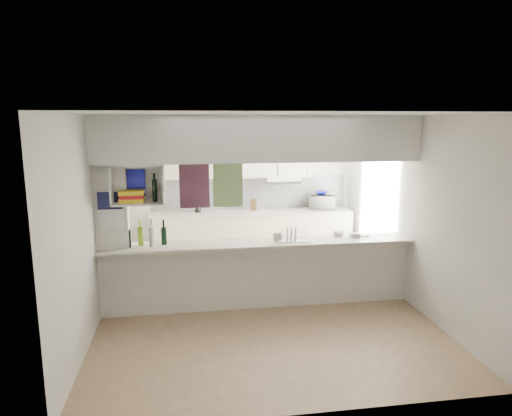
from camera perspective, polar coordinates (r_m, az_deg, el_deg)
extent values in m
plane|color=#8B6951|center=(6.46, 0.44, -12.14)|extent=(4.80, 4.80, 0.00)
plane|color=white|center=(5.95, 0.48, 11.58)|extent=(4.80, 4.80, 0.00)
plane|color=silver|center=(8.42, -2.14, 2.50)|extent=(4.20, 0.00, 4.20)
plane|color=silver|center=(6.11, -19.38, -1.34)|extent=(0.00, 4.80, 4.80)
plane|color=silver|center=(6.73, 18.41, -0.19)|extent=(0.00, 4.80, 4.80)
cube|color=silver|center=(6.30, 0.45, -8.45)|extent=(4.20, 0.15, 0.88)
cube|color=beige|center=(6.17, 0.45, -4.42)|extent=(4.20, 0.50, 0.04)
cube|color=white|center=(5.95, 0.47, 8.69)|extent=(4.20, 0.50, 0.60)
cube|color=silver|center=(6.08, -17.53, -1.29)|extent=(0.40, 0.18, 2.60)
cube|color=#191E4C|center=(5.94, -17.81, 0.88)|extent=(0.30, 0.01, 0.22)
cube|color=white|center=(5.98, -17.68, -1.29)|extent=(0.30, 0.01, 0.24)
cube|color=#2F152A|center=(6.15, -7.72, 2.87)|extent=(0.40, 0.02, 0.62)
cube|color=#18696C|center=(6.18, -3.53, 2.97)|extent=(0.40, 0.02, 0.62)
cube|color=white|center=(5.89, -14.43, 0.61)|extent=(0.65, 0.35, 0.02)
cube|color=white|center=(5.83, -14.65, 5.21)|extent=(0.65, 0.35, 0.02)
cube|color=white|center=(6.02, -14.39, 3.11)|extent=(0.65, 0.02, 0.50)
cube|color=white|center=(5.90, -17.57, 2.79)|extent=(0.02, 0.35, 0.50)
cube|color=white|center=(5.83, -11.48, 3.00)|extent=(0.02, 0.35, 0.50)
cube|color=gold|center=(5.89, -15.22, 0.95)|extent=(0.30, 0.24, 0.05)
cube|color=red|center=(5.89, -15.25, 1.43)|extent=(0.28, 0.22, 0.05)
cube|color=gold|center=(5.88, -15.27, 1.91)|extent=(0.30, 0.24, 0.05)
cube|color=#0D1299|center=(5.98, -14.90, 3.05)|extent=(0.26, 0.02, 0.34)
cylinder|color=black|center=(5.85, -12.55, 2.14)|extent=(0.06, 0.06, 0.28)
cube|color=beige|center=(8.32, -0.49, -3.57)|extent=(3.60, 0.60, 0.90)
cube|color=beige|center=(8.22, -0.49, -0.50)|extent=(3.60, 0.63, 0.03)
cube|color=silver|center=(8.44, -0.77, 1.98)|extent=(3.60, 0.03, 0.60)
cube|color=beige|center=(8.18, -2.03, 6.35)|extent=(2.62, 0.34, 0.72)
cube|color=white|center=(8.28, 3.22, 3.60)|extent=(0.60, 0.46, 0.12)
cube|color=silver|center=(8.06, 3.55, 3.15)|extent=(0.60, 0.02, 0.05)
imported|color=white|center=(8.49, 8.26, 0.77)|extent=(0.55, 0.45, 0.27)
imported|color=#0D1299|center=(8.49, 8.14, 1.87)|extent=(0.22, 0.22, 0.05)
cube|color=silver|center=(6.27, 4.78, -3.95)|extent=(0.43, 0.35, 0.01)
cylinder|color=white|center=(6.23, 3.90, -3.02)|extent=(0.04, 0.19, 0.19)
cylinder|color=white|center=(6.24, 4.43, -3.02)|extent=(0.04, 0.19, 0.19)
cylinder|color=white|center=(6.24, 4.97, -3.02)|extent=(0.04, 0.19, 0.19)
imported|color=white|center=(6.13, 2.68, -3.69)|extent=(0.14, 0.14, 0.10)
cylinder|color=black|center=(6.09, -15.71, -3.74)|extent=(0.07, 0.07, 0.23)
cylinder|color=black|center=(6.05, -15.79, -2.20)|extent=(0.03, 0.03, 0.10)
cylinder|color=olive|center=(6.14, -14.24, -3.45)|extent=(0.07, 0.07, 0.25)
cylinder|color=olive|center=(6.10, -14.31, -1.85)|extent=(0.03, 0.03, 0.10)
cylinder|color=silver|center=(6.05, -12.90, -3.52)|extent=(0.07, 0.07, 0.26)
cylinder|color=silver|center=(6.01, -12.97, -1.83)|extent=(0.03, 0.03, 0.10)
cylinder|color=black|center=(6.12, -11.44, -3.45)|extent=(0.07, 0.07, 0.23)
cylinder|color=black|center=(6.08, -11.50, -1.93)|extent=(0.03, 0.03, 0.10)
cylinder|color=silver|center=(6.55, 10.28, -3.19)|extent=(0.14, 0.14, 0.07)
cube|color=silver|center=(6.53, 12.22, -3.36)|extent=(0.14, 0.10, 0.06)
cube|color=black|center=(6.61, 13.34, -3.44)|extent=(0.14, 0.07, 0.01)
cylinder|color=black|center=(8.17, -7.27, 0.00)|extent=(0.11, 0.11, 0.15)
cube|color=#4C351A|center=(8.28, -0.30, 0.43)|extent=(0.12, 0.11, 0.21)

